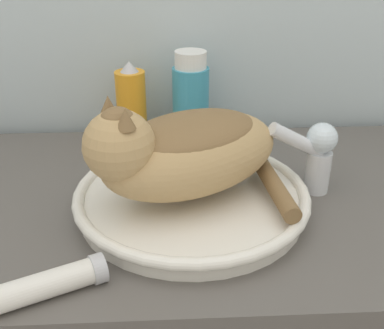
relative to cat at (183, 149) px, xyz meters
The scene contains 6 objects.
sink_basin 0.10m from the cat, 32.84° to the left, with size 0.39×0.39×0.04m.
cat is the anchor object (origin of this frame).
faucet 0.24m from the cat, 13.44° to the left, with size 0.13×0.06×0.14m.
spray_bottle_trigger 0.32m from the cat, 108.78° to the left, with size 0.06×0.06×0.18m.
mouthwash_bottle 0.30m from the cat, 84.91° to the left, with size 0.08×0.08×0.20m.
cream_tube 0.29m from the cat, 133.75° to the right, with size 0.16×0.10×0.04m.
Camera 1 is at (0.03, -0.44, 1.27)m, focal length 45.00 mm.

